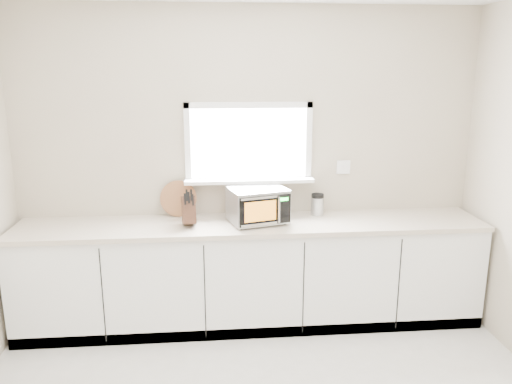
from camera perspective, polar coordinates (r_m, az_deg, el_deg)
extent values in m
cube|color=#BCB096|center=(4.39, -0.86, 3.08)|extent=(4.00, 0.02, 2.70)
cube|color=white|center=(4.34, -0.85, 5.63)|extent=(1.00, 0.02, 0.60)
cube|color=white|center=(4.34, -0.77, 1.32)|extent=(1.12, 0.16, 0.03)
cube|color=white|center=(4.29, -0.85, 9.90)|extent=(1.10, 0.04, 0.05)
cube|color=white|center=(4.39, -0.82, 1.40)|extent=(1.10, 0.04, 0.05)
cube|color=white|center=(4.32, -7.83, 5.46)|extent=(0.05, 0.04, 0.70)
cube|color=white|center=(4.40, 6.04, 5.66)|extent=(0.05, 0.04, 0.70)
cube|color=white|center=(4.53, 9.96, 2.82)|extent=(0.12, 0.01, 0.12)
cube|color=white|center=(4.37, -0.51, -9.47)|extent=(3.92, 0.60, 0.88)
cube|color=#B8A998|center=(4.20, -0.51, -3.76)|extent=(3.92, 0.64, 0.04)
cylinder|color=black|center=(4.02, -1.68, -4.21)|extent=(0.02, 0.02, 0.01)
cylinder|color=black|center=(4.26, -2.88, -3.13)|extent=(0.02, 0.02, 0.01)
cylinder|color=black|center=(4.15, 3.32, -3.62)|extent=(0.02, 0.02, 0.01)
cylinder|color=black|center=(4.39, 1.87, -2.62)|extent=(0.02, 0.02, 0.01)
cube|color=#B3B6BB|center=(4.16, 0.18, -1.50)|extent=(0.53, 0.45, 0.27)
cube|color=black|center=(4.00, 1.09, -2.13)|extent=(0.42, 0.13, 0.24)
cube|color=orange|center=(3.98, 0.51, -2.22)|extent=(0.26, 0.08, 0.16)
cylinder|color=silver|center=(4.02, 2.67, -2.07)|extent=(0.02, 0.02, 0.21)
cube|color=black|center=(4.05, 3.14, -1.93)|extent=(0.11, 0.04, 0.23)
cube|color=#19FF33|center=(4.03, 3.19, -0.83)|extent=(0.07, 0.02, 0.03)
cube|color=silver|center=(4.12, 0.18, 0.38)|extent=(0.53, 0.45, 0.01)
cube|color=#452718|center=(4.12, -7.71, -2.04)|extent=(0.13, 0.23, 0.26)
cube|color=black|center=(4.04, -8.13, -0.81)|extent=(0.02, 0.05, 0.10)
cube|color=black|center=(4.04, -7.69, -0.64)|extent=(0.02, 0.05, 0.10)
cube|color=black|center=(4.05, -7.24, -0.90)|extent=(0.02, 0.05, 0.10)
cube|color=black|center=(4.03, -7.92, -0.37)|extent=(0.02, 0.05, 0.10)
cube|color=black|center=(4.04, -7.41, -0.34)|extent=(0.02, 0.05, 0.10)
cylinder|color=#905937|center=(4.39, -8.86, -0.74)|extent=(0.32, 0.08, 0.32)
cylinder|color=#B3B6BB|center=(4.43, 7.02, -1.61)|extent=(0.12, 0.12, 0.16)
cylinder|color=black|center=(4.40, 7.06, -0.39)|extent=(0.11, 0.11, 0.04)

